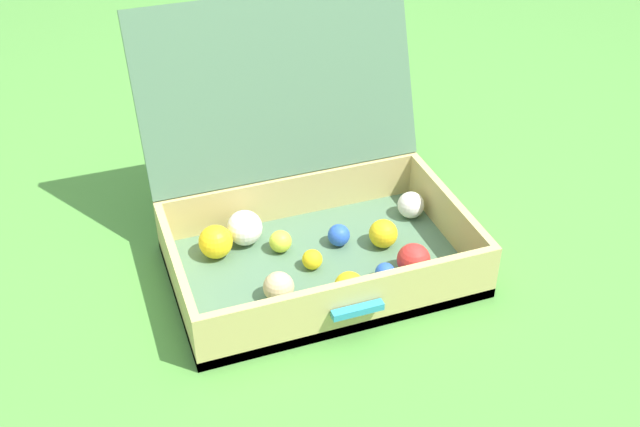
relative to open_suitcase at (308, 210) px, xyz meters
name	(u,v)px	position (x,y,z in m)	size (l,w,h in m)	color
ground_plane	(301,254)	(-0.02, -0.01, -0.12)	(16.00, 16.00, 0.00)	#4C8C38
open_suitcase	(308,210)	(0.00, 0.00, 0.00)	(0.66, 0.61, 0.54)	#4C7051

